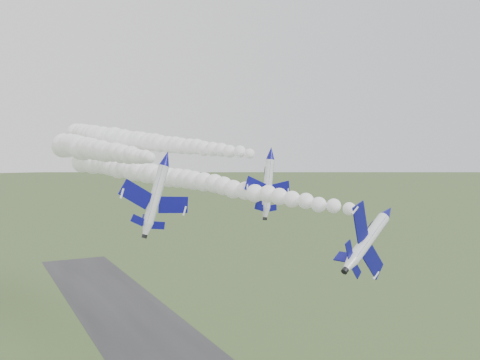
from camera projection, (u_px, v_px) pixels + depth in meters
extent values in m
cylinder|color=white|center=(387.00, 212.00, 69.53)|extent=(4.84, 8.78, 2.10)
cone|color=#0D0C6D|center=(428.00, 216.00, 65.81)|extent=(2.73, 2.82, 2.10)
cone|color=white|center=(353.00, 209.00, 73.11)|extent=(2.59, 2.43, 2.10)
cylinder|color=black|center=(346.00, 209.00, 73.81)|extent=(1.21, 0.93, 1.06)
ellipsoid|color=black|center=(405.00, 211.00, 68.35)|extent=(2.30, 3.24, 1.40)
cube|color=#0D0C6D|center=(375.00, 193.00, 68.71)|extent=(3.21, 3.15, 4.10)
cube|color=#0D0C6D|center=(387.00, 231.00, 71.29)|extent=(3.21, 3.15, 4.10)
cube|color=#0D0C6D|center=(355.00, 200.00, 71.79)|extent=(1.45, 1.44, 1.80)
cube|color=#0D0C6D|center=(362.00, 219.00, 73.17)|extent=(1.45, 1.44, 1.80)
cube|color=#0D0C6D|center=(365.00, 204.00, 73.09)|extent=(2.42, 2.20, 1.26)
cylinder|color=white|center=(166.00, 158.00, 80.38)|extent=(2.91, 9.00, 1.98)
cone|color=#0D0C6D|center=(183.00, 159.00, 75.72)|extent=(2.21, 2.51, 1.98)
cone|color=white|center=(152.00, 158.00, 84.87)|extent=(2.17, 2.09, 1.98)
cylinder|color=black|center=(149.00, 158.00, 85.75)|extent=(1.06, 0.73, 1.00)
ellipsoid|color=black|center=(174.00, 155.00, 78.54)|extent=(1.63, 3.15, 1.32)
cube|color=#0D0C6D|center=(145.00, 153.00, 79.37)|extent=(4.91, 3.01, 1.59)
cube|color=#0D0C6D|center=(181.00, 165.00, 82.77)|extent=(4.91, 3.01, 1.59)
cube|color=#0D0C6D|center=(144.00, 155.00, 83.18)|extent=(2.15, 1.37, 0.73)
cube|color=#0D0C6D|center=(163.00, 161.00, 84.98)|extent=(2.15, 1.37, 0.73)
cube|color=#0D0C6D|center=(157.00, 150.00, 84.02)|extent=(0.99, 1.76, 2.25)
cylinder|color=white|center=(271.00, 153.00, 89.16)|extent=(3.55, 8.19, 1.60)
cone|color=#0D0C6D|center=(293.00, 153.00, 85.35)|extent=(2.07, 2.44, 1.60)
cone|color=white|center=(251.00, 153.00, 92.82)|extent=(1.98, 2.07, 1.60)
cylinder|color=black|center=(247.00, 153.00, 93.54)|extent=(0.93, 0.76, 0.81)
ellipsoid|color=black|center=(280.00, 150.00, 87.62)|extent=(1.72, 2.94, 1.07)
cube|color=#0D0C6D|center=(255.00, 152.00, 87.83)|extent=(4.83, 3.32, 0.66)
cube|color=#0D0C6D|center=(279.00, 156.00, 91.63)|extent=(4.83, 3.32, 0.66)
cube|color=#0D0C6D|center=(248.00, 152.00, 91.16)|extent=(2.12, 1.50, 0.32)
cube|color=#0D0C6D|center=(261.00, 154.00, 93.19)|extent=(2.12, 1.50, 0.32)
cube|color=#0D0C6D|center=(256.00, 146.00, 92.03)|extent=(0.74, 1.58, 2.11)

